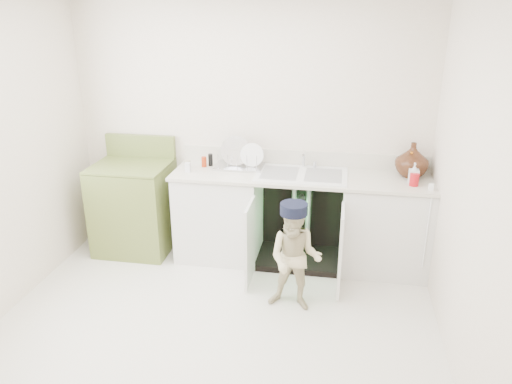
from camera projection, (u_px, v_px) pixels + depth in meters
The scene contains 5 objects.
ground at pixel (215, 326), 3.97m from camera, with size 3.50×3.50×0.00m, color silver.
room_shell at pixel (210, 178), 3.52m from camera, with size 6.00×5.50×1.26m.
counter_run at pixel (303, 216), 4.82m from camera, with size 2.44×1.02×1.22m.
avocado_stove at pixel (134, 206), 5.07m from camera, with size 0.73×0.65×1.14m.
repair_worker at pixel (295, 257), 4.05m from camera, with size 0.48×0.69×0.93m.
Camera 1 is at (0.90, -3.22, 2.42)m, focal length 35.00 mm.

